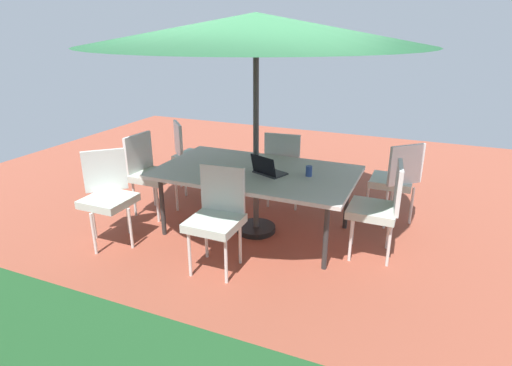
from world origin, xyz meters
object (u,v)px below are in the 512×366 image
(chair_east, at_px, (149,170))
(chair_west, at_px, (380,205))
(patio_umbrella, at_px, (256,30))
(chair_southwest, at_px, (395,178))
(laptop, at_px, (268,170))
(chair_north, at_px, (217,214))
(chair_northeast, at_px, (108,193))
(chair_southeast, at_px, (190,153))
(cup, at_px, (309,171))
(chair_south, at_px, (285,164))
(dining_table, at_px, (256,174))

(chair_east, xyz_separation_m, chair_west, (-2.71, -0.01, 0.00))
(patio_umbrella, bearing_deg, chair_southwest, -148.24)
(patio_umbrella, distance_m, laptop, 1.39)
(chair_north, relative_size, chair_northeast, 1.00)
(chair_southeast, bearing_deg, cup, -154.59)
(chair_southwest, bearing_deg, chair_north, 6.63)
(chair_southwest, height_order, laptop, chair_southwest)
(chair_southwest, xyz_separation_m, cup, (0.80, 0.81, 0.23))
(chair_north, relative_size, chair_southwest, 1.00)
(chair_northeast, distance_m, chair_south, 2.14)
(chair_southwest, distance_m, chair_west, 0.88)
(patio_umbrella, height_order, chair_southeast, patio_umbrella)
(chair_north, relative_size, chair_west, 1.00)
(chair_west, bearing_deg, chair_southwest, 169.15)
(chair_north, relative_size, laptop, 2.53)
(cup, bearing_deg, patio_umbrella, 4.73)
(chair_southeast, bearing_deg, chair_south, -132.25)
(dining_table, height_order, laptop, laptop)
(chair_west, bearing_deg, chair_northeast, -80.65)
(patio_umbrella, bearing_deg, cup, -175.27)
(chair_west, distance_m, laptop, 1.18)
(chair_west, height_order, chair_northeast, same)
(chair_east, distance_m, chair_west, 2.71)
(chair_west, xyz_separation_m, laptop, (1.16, 0.05, 0.22))
(chair_east, bearing_deg, cup, -83.07)
(chair_southeast, bearing_deg, patio_umbrella, -164.09)
(chair_southeast, relative_size, laptop, 2.53)
(dining_table, distance_m, chair_northeast, 1.57)
(chair_north, bearing_deg, chair_northeast, 174.81)
(chair_north, height_order, chair_southwest, same)
(chair_east, relative_size, laptop, 2.53)
(laptop, bearing_deg, chair_southwest, -121.20)
(chair_southeast, distance_m, chair_northeast, 1.63)
(dining_table, xyz_separation_m, chair_southeast, (1.34, -0.81, -0.13))
(dining_table, height_order, chair_northeast, chair_northeast)
(chair_north, height_order, chair_west, same)
(chair_southwest, height_order, chair_northeast, same)
(dining_table, xyz_separation_m, patio_umbrella, (0.00, 0.00, 1.47))
(cup, bearing_deg, chair_west, 174.56)
(chair_southeast, bearing_deg, chair_east, 133.70)
(dining_table, xyz_separation_m, chair_east, (1.39, 0.03, -0.13))
(patio_umbrella, xyz_separation_m, chair_southeast, (1.34, -0.81, -1.60))
(patio_umbrella, distance_m, chair_east, 2.12)
(chair_south, bearing_deg, chair_east, 25.08)
(chair_east, height_order, chair_southwest, same)
(chair_south, distance_m, cup, 0.97)
(dining_table, xyz_separation_m, chair_northeast, (1.34, 0.81, -0.13))
(chair_west, bearing_deg, patio_umbrella, -98.20)
(patio_umbrella, bearing_deg, laptop, 156.73)
(chair_west, height_order, chair_south, same)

